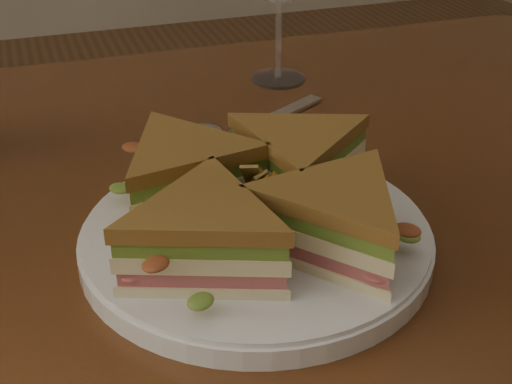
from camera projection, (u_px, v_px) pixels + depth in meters
table at (205, 291)px, 0.67m from camera, size 1.20×0.80×0.75m
plate at (256, 239)px, 0.55m from camera, size 0.27×0.27×0.02m
sandwich_wedges at (256, 198)px, 0.53m from camera, size 0.29×0.29×0.06m
crisps_mound at (256, 202)px, 0.53m from camera, size 0.09×0.09×0.05m
spoon at (222, 133)px, 0.73m from camera, size 0.18×0.06×0.01m
knife at (249, 130)px, 0.74m from camera, size 0.19×0.12×0.00m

